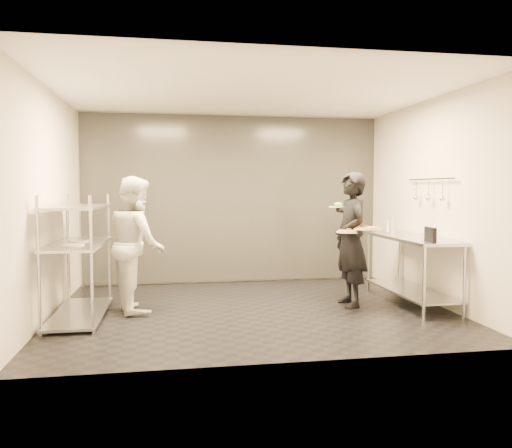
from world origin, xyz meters
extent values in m
cube|color=black|center=(0.00, 0.00, 0.00)|extent=(5.00, 4.00, 0.00)
cube|color=white|center=(0.00, 0.00, 2.80)|extent=(5.00, 4.00, 0.00)
cube|color=beige|center=(0.00, 2.00, 1.40)|extent=(5.00, 0.00, 2.80)
cube|color=beige|center=(0.00, -2.00, 1.40)|extent=(5.00, 0.00, 2.80)
cube|color=beige|center=(-2.50, 0.00, 1.40)|extent=(0.00, 4.00, 2.80)
cube|color=beige|center=(2.50, 0.00, 1.40)|extent=(0.00, 4.00, 2.80)
cube|color=silver|center=(0.00, 1.97, 1.40)|extent=(4.90, 0.04, 2.74)
cylinder|color=#B1B3B8|center=(-2.42, -0.77, 0.75)|extent=(0.04, 0.04, 1.50)
cylinder|color=#B1B3B8|center=(-2.42, 0.77, 0.75)|extent=(0.04, 0.04, 1.50)
cylinder|color=#B1B3B8|center=(-1.88, -0.77, 0.75)|extent=(0.04, 0.04, 1.50)
cylinder|color=#B1B3B8|center=(-1.88, 0.77, 0.75)|extent=(0.04, 0.04, 1.50)
cube|color=#A4A7AD|center=(-2.15, 0.00, 0.05)|extent=(0.60, 1.60, 0.03)
cube|color=#A4A7AD|center=(-2.15, 0.00, 0.90)|extent=(0.60, 1.60, 0.03)
cube|color=#A4A7AD|center=(-2.15, 0.00, 1.35)|extent=(0.60, 1.60, 0.03)
cylinder|color=white|center=(-2.15, -0.35, 0.93)|extent=(0.26, 0.26, 0.01)
cylinder|color=white|center=(-2.15, 0.10, 0.93)|extent=(0.26, 0.26, 0.01)
cylinder|color=#B1B3B8|center=(1.92, -0.86, 0.45)|extent=(0.04, 0.04, 0.90)
cylinder|color=#B1B3B8|center=(1.92, 0.86, 0.45)|extent=(0.04, 0.04, 0.90)
cylinder|color=#B1B3B8|center=(2.44, -0.86, 0.45)|extent=(0.04, 0.04, 0.90)
cylinder|color=#B1B3B8|center=(2.44, 0.86, 0.45)|extent=(0.04, 0.04, 0.90)
cube|color=#A4A7AD|center=(2.18, 0.00, 0.18)|extent=(0.57, 1.71, 0.03)
cube|color=#A4A7AD|center=(2.18, 0.00, 0.90)|extent=(0.60, 1.80, 0.04)
cylinder|color=#B1B3B8|center=(2.44, 0.00, 1.70)|extent=(0.02, 1.20, 0.02)
cylinder|color=#B1B3B8|center=(2.42, -0.35, 1.57)|extent=(0.01, 0.01, 0.22)
sphere|color=#B1B3B8|center=(2.42, -0.35, 1.44)|extent=(0.07, 0.07, 0.07)
cylinder|color=#B1B3B8|center=(2.42, 0.00, 1.57)|extent=(0.01, 0.01, 0.22)
sphere|color=#B1B3B8|center=(2.42, 0.00, 1.44)|extent=(0.07, 0.07, 0.07)
cylinder|color=#B1B3B8|center=(2.42, 0.35, 1.57)|extent=(0.01, 0.01, 0.22)
sphere|color=#B1B3B8|center=(2.42, 0.35, 1.44)|extent=(0.07, 0.07, 0.07)
imported|color=black|center=(1.33, 0.02, 0.89)|extent=(0.44, 0.66, 1.79)
imported|color=silver|center=(-1.48, 0.23, 0.86)|extent=(0.85, 0.98, 1.73)
cylinder|color=white|center=(1.20, -0.22, 1.01)|extent=(0.30, 0.30, 0.01)
cylinder|color=#C58847|center=(1.20, -0.22, 1.02)|extent=(0.26, 0.26, 0.02)
cylinder|color=red|center=(1.20, -0.22, 1.03)|extent=(0.23, 0.23, 0.01)
sphere|color=#1C5012|center=(1.20, -0.22, 1.04)|extent=(0.04, 0.04, 0.04)
cylinder|color=white|center=(1.45, -0.23, 1.05)|extent=(0.35, 0.35, 0.01)
cylinder|color=#C58847|center=(1.45, -0.23, 1.07)|extent=(0.31, 0.31, 0.02)
cylinder|color=red|center=(1.45, -0.23, 1.08)|extent=(0.28, 0.28, 0.01)
sphere|color=#1C5012|center=(1.45, -0.23, 1.08)|extent=(0.04, 0.04, 0.04)
cylinder|color=white|center=(1.26, 0.36, 1.32)|extent=(0.26, 0.26, 0.01)
ellipsoid|color=#24711C|center=(1.26, 0.36, 1.35)|extent=(0.13, 0.13, 0.07)
cube|color=black|center=(2.06, -0.72, 1.01)|extent=(0.08, 0.26, 0.18)
cylinder|color=#9AA799|center=(2.06, 0.30, 1.05)|extent=(0.08, 0.08, 0.27)
cylinder|color=#9AA799|center=(2.21, 0.80, 1.01)|extent=(0.05, 0.05, 0.18)
cylinder|color=black|center=(2.19, 0.59, 1.03)|extent=(0.07, 0.07, 0.23)
camera|label=1|loc=(-1.03, -6.29, 1.56)|focal=35.00mm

